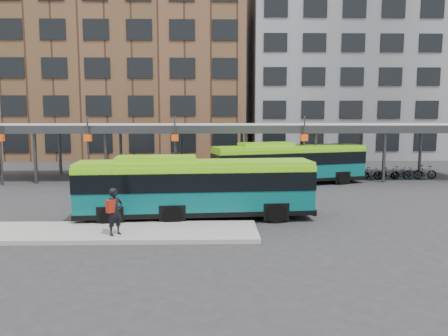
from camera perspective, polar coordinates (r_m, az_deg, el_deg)
ground at (r=21.18m, az=-0.50°, el=-6.38°), size 120.00×120.00×0.00m
boarding_island at (r=18.98m, az=-17.39°, el=-8.01°), size 14.00×3.00×0.18m
canopy at (r=33.49m, az=-0.90°, el=5.30°), size 40.00×6.53×4.80m
building_brick at (r=53.84m, az=-12.00°, el=13.37°), size 26.00×14.00×22.00m
building_grey at (r=55.30m, az=16.22°, el=12.03°), size 24.00×14.00×20.00m
bus_front at (r=20.48m, az=-3.83°, el=-2.40°), size 11.04×3.15×3.00m
bus_rear at (r=30.82m, az=8.49°, el=0.70°), size 11.07×5.34×3.00m
pedestrian at (r=17.73m, az=-14.08°, el=-5.51°), size 0.79×0.80×1.87m
bike_rack at (r=35.68m, az=21.45°, el=-0.63°), size 6.59×1.55×1.07m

